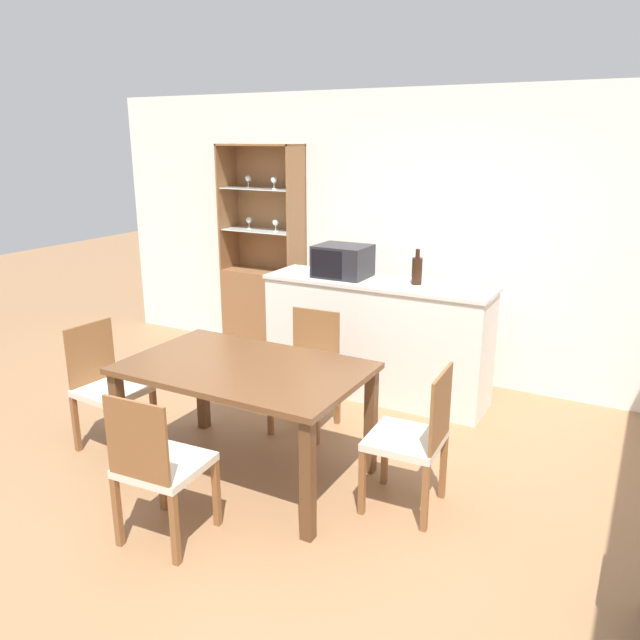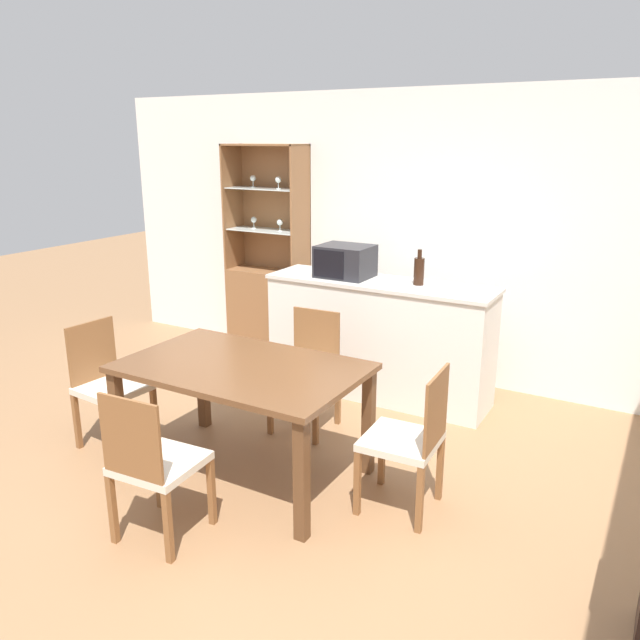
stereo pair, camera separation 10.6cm
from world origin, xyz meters
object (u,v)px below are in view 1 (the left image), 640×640
dining_chair_head_near (160,466)px  dining_chair_side_left_near (108,387)px  dining_table (245,380)px  microwave (343,261)px  dining_chair_side_right_far (413,439)px  display_cabinet (264,295)px  wine_bottle (417,270)px  dining_chair_head_far (307,371)px

dining_chair_head_near → dining_chair_side_left_near: 1.27m
dining_table → microwave: (-0.14, 1.65, 0.47)m
dining_table → dining_chair_head_near: size_ratio=1.69×
dining_table → dining_chair_side_left_near: 1.11m
dining_chair_side_right_far → dining_chair_side_left_near: size_ratio=1.00×
dining_table → display_cabinet: bearing=120.7°
display_cabinet → wine_bottle: (1.78, -0.45, 0.52)m
dining_table → dining_chair_head_far: 0.83m
display_cabinet → microwave: (1.13, -0.48, 0.54)m
display_cabinet → dining_chair_head_far: display_cabinet is taller
display_cabinet → dining_chair_side_left_near: 2.28m
wine_bottle → dining_table: bearing=-107.1°
display_cabinet → dining_chair_head_far: size_ratio=2.33×
display_cabinet → wine_bottle: bearing=-14.2°
dining_chair_side_left_near → wine_bottle: size_ratio=3.11×
dining_chair_side_right_far → dining_table: bearing=95.0°
display_cabinet → dining_chair_side_left_near: display_cabinet is taller
display_cabinet → dining_table: bearing=-59.3°
display_cabinet → dining_chair_head_near: (1.27, -2.93, -0.14)m
dining_chair_head_near → dining_chair_head_far: 1.60m
dining_chair_side_right_far → dining_chair_side_left_near: bearing=94.9°
dining_table → dining_chair_head_far: bearing=90.2°
dining_chair_side_right_far → dining_chair_side_left_near: 2.18m
dining_chair_head_near → dining_chair_head_far: same height
microwave → dining_chair_head_far: bearing=-81.1°
dining_table → dining_chair_side_right_far: 1.11m
dining_chair_head_near → dining_table: bearing=86.4°
dining_chair_head_far → dining_chair_side_right_far: size_ratio=1.00×
dining_table → wine_bottle: 1.81m
dining_table → microwave: 1.72m
dining_chair_head_near → dining_chair_head_far: (-0.01, 1.60, 0.00)m
display_cabinet → wine_bottle: 1.91m
dining_table → dining_chair_head_near: 0.83m
dining_chair_head_near → microwave: bearing=89.4°
dining_chair_head_near → dining_chair_head_far: size_ratio=1.00×
display_cabinet → dining_chair_side_right_far: 3.07m
display_cabinet → dining_chair_side_right_far: display_cabinet is taller
dining_chair_head_far → wine_bottle: (0.52, 0.88, 0.66)m
display_cabinet → dining_table: (1.26, -2.13, 0.07)m
dining_chair_side_left_near → dining_chair_head_far: bearing=135.6°
display_cabinet → dining_chair_side_right_far: size_ratio=2.33×
dining_table → dining_chair_side_left_near: bearing=-172.7°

